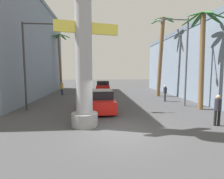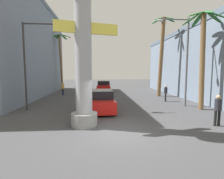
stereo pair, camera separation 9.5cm
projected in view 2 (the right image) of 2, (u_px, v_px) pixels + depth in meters
The scene contains 14 objects.
ground_plane at pixel (108, 100), 18.27m from camera, with size 93.25×93.25×0.00m, color #424244.
building_left at pixel (10, 48), 20.47m from camera, with size 8.21×20.16×11.27m.
building_right at pixel (205, 63), 20.05m from camera, with size 6.22×23.07×7.74m.
neon_sign_pole at pixel (83, 36), 8.99m from camera, with size 3.65×1.40×10.51m.
street_lamp at pixel (182, 53), 14.40m from camera, with size 2.75×0.28×7.26m.
traffic_light_mast at pixel (46, 49), 12.95m from camera, with size 5.41×0.32×6.49m.
car_lead at pixel (100, 101), 13.23m from camera, with size 2.22×4.98×1.56m.
car_far at pixel (104, 86), 26.16m from camera, with size 2.21×4.71×1.56m.
palm_tree_far_left at pixel (61, 53), 25.57m from camera, with size 2.95×2.76×8.37m.
palm_tree_near_right at pixel (203, 48), 13.11m from camera, with size 3.16×3.20×7.39m.
palm_tree_mid_right at pixel (161, 52), 20.12m from camera, with size 2.85×2.85×9.15m.
pedestrian_by_sign at pixel (218, 108), 9.32m from camera, with size 0.37×0.37×1.68m.
pedestrian_far_left at pixel (63, 87), 21.59m from camera, with size 0.40×0.40×1.67m.
pedestrian_mid_right at pixel (166, 92), 17.08m from camera, with size 0.43×0.43×1.59m.
Camera 2 is at (-0.92, -8.05, 2.92)m, focal length 28.00 mm.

